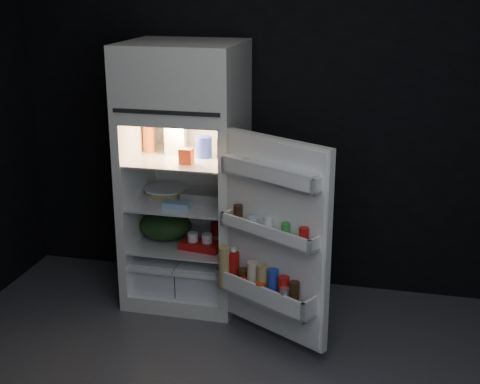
% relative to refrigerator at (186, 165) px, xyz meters
% --- Properties ---
extents(wall_back, '(4.00, 0.00, 2.70)m').
position_rel_refrigerator_xyz_m(wall_back, '(0.66, 0.38, 0.39)').
color(wall_back, black).
rests_on(wall_back, ground).
extents(wall_front, '(4.00, 0.00, 2.70)m').
position_rel_refrigerator_xyz_m(wall_front, '(0.66, -3.02, 0.39)').
color(wall_front, black).
rests_on(wall_front, ground).
extents(refrigerator, '(0.76, 0.71, 1.78)m').
position_rel_refrigerator_xyz_m(refrigerator, '(0.00, 0.00, 0.00)').
color(refrigerator, white).
rests_on(refrigerator, ground).
extents(fridge_door, '(0.72, 0.52, 1.22)m').
position_rel_refrigerator_xyz_m(fridge_door, '(0.70, -0.56, -0.28)').
color(fridge_door, white).
rests_on(fridge_door, ground).
extents(milk_jug, '(0.16, 0.16, 0.24)m').
position_rel_refrigerator_xyz_m(milk_jug, '(-0.09, 0.05, 0.19)').
color(milk_jug, white).
rests_on(milk_jug, refrigerator).
extents(mayo_jar, '(0.14, 0.14, 0.14)m').
position_rel_refrigerator_xyz_m(mayo_jar, '(0.13, -0.02, 0.14)').
color(mayo_jar, '#2038AF').
rests_on(mayo_jar, refrigerator).
extents(jam_jar, '(0.10, 0.10, 0.13)m').
position_rel_refrigerator_xyz_m(jam_jar, '(0.27, 0.00, 0.14)').
color(jam_jar, '#311C0D').
rests_on(jam_jar, refrigerator).
extents(amber_bottle, '(0.10, 0.10, 0.22)m').
position_rel_refrigerator_xyz_m(amber_bottle, '(-0.27, 0.04, 0.18)').
color(amber_bottle, '#C1581E').
rests_on(amber_bottle, refrigerator).
extents(small_carton, '(0.09, 0.07, 0.10)m').
position_rel_refrigerator_xyz_m(small_carton, '(0.07, -0.20, 0.12)').
color(small_carton, red).
rests_on(small_carton, refrigerator).
extents(egg_carton, '(0.32, 0.13, 0.07)m').
position_rel_refrigerator_xyz_m(egg_carton, '(0.16, -0.09, -0.19)').
color(egg_carton, gray).
rests_on(egg_carton, refrigerator).
extents(pie, '(0.34, 0.34, 0.04)m').
position_rel_refrigerator_xyz_m(pie, '(-0.16, 0.03, -0.21)').
color(pie, tan).
rests_on(pie, refrigerator).
extents(flat_package, '(0.18, 0.09, 0.04)m').
position_rel_refrigerator_xyz_m(flat_package, '(-0.00, -0.22, -0.21)').
color(flat_package, '#7FA8C4').
rests_on(flat_package, refrigerator).
extents(wrapped_pkg, '(0.14, 0.12, 0.05)m').
position_rel_refrigerator_xyz_m(wrapped_pkg, '(0.23, 0.08, -0.20)').
color(wrapped_pkg, beige).
rests_on(wrapped_pkg, refrigerator).
extents(produce_bag, '(0.44, 0.40, 0.20)m').
position_rel_refrigerator_xyz_m(produce_bag, '(-0.15, -0.05, -0.43)').
color(produce_bag, '#193815').
rests_on(produce_bag, refrigerator).
extents(yogurt_tray, '(0.29, 0.19, 0.05)m').
position_rel_refrigerator_xyz_m(yogurt_tray, '(0.15, -0.17, -0.50)').
color(yogurt_tray, '#AB120E').
rests_on(yogurt_tray, refrigerator).
extents(small_can_red, '(0.08, 0.08, 0.09)m').
position_rel_refrigerator_xyz_m(small_can_red, '(0.18, 0.10, -0.48)').
color(small_can_red, '#AB120E').
rests_on(small_can_red, refrigerator).
extents(small_can_silver, '(0.08, 0.08, 0.09)m').
position_rel_refrigerator_xyz_m(small_can_silver, '(0.26, 0.14, -0.48)').
color(small_can_silver, silver).
rests_on(small_can_silver, refrigerator).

